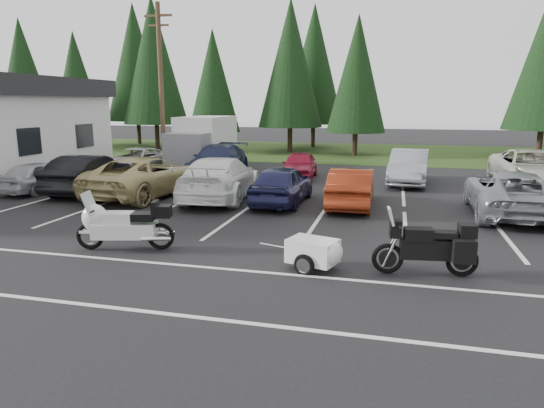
{
  "coord_description": "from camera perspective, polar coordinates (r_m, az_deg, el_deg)",
  "views": [
    {
      "loc": [
        2.78,
        -13.3,
        3.67
      ],
      "look_at": [
        -0.47,
        -0.5,
        0.91
      ],
      "focal_mm": 32.0,
      "sensor_mm": 36.0,
      "label": 1
    }
  ],
  "objects": [
    {
      "name": "cargo_trailer",
      "position": [
        10.93,
        4.79,
        -5.89
      ],
      "size": [
        1.72,
        1.28,
        0.71
      ],
      "primitive_type": null,
      "rotation": [
        0.0,
        0.0,
        -0.3
      ],
      "color": "white",
      "rests_on": "ground"
    },
    {
      "name": "car_near_4",
      "position": [
        17.91,
        1.18,
        2.34
      ],
      "size": [
        1.78,
        4.29,
        1.45
      ],
      "primitive_type": "imported",
      "rotation": [
        0.0,
        0.0,
        3.13
      ],
      "color": "#1A1C43",
      "rests_on": "ground"
    },
    {
      "name": "car_far_4",
      "position": [
        24.35,
        28.22,
        3.68
      ],
      "size": [
        2.84,
        5.97,
        1.64
      ],
      "primitive_type": "imported",
      "rotation": [
        0.0,
        0.0,
        0.02
      ],
      "color": "beige",
      "rests_on": "ground"
    },
    {
      "name": "ground",
      "position": [
        14.07,
        2.36,
        -3.33
      ],
      "size": [
        120.0,
        120.0,
        0.0
      ],
      "primitive_type": "plane",
      "color": "black",
      "rests_on": "ground"
    },
    {
      "name": "car_near_1",
      "position": [
        21.59,
        -20.71,
        3.36
      ],
      "size": [
        2.06,
        4.91,
        1.58
      ],
      "primitive_type": "imported",
      "rotation": [
        0.0,
        0.0,
        3.23
      ],
      "color": "black",
      "rests_on": "ground"
    },
    {
      "name": "utility_pole",
      "position": [
        28.36,
        -12.93,
        13.58
      ],
      "size": [
        1.6,
        0.26,
        9.0
      ],
      "color": "#473321",
      "rests_on": "ground"
    },
    {
      "name": "car_far_1",
      "position": [
        25.01,
        -6.38,
        5.1
      ],
      "size": [
        2.53,
        5.55,
        1.57
      ],
      "primitive_type": "imported",
      "rotation": [
        0.0,
        0.0,
        0.06
      ],
      "color": "#191F3F",
      "rests_on": "ground"
    },
    {
      "name": "car_near_3",
      "position": [
        18.84,
        -6.12,
        3.05
      ],
      "size": [
        2.82,
        5.87,
        1.65
      ],
      "primitive_type": "imported",
      "rotation": [
        0.0,
        0.0,
        3.23
      ],
      "color": "white",
      "rests_on": "ground"
    },
    {
      "name": "conifer_2",
      "position": [
        40.82,
        -13.76,
        16.08
      ],
      "size": [
        5.1,
        5.1,
        11.89
      ],
      "color": "#332316",
      "rests_on": "ground"
    },
    {
      "name": "conifer_1",
      "position": [
        42.51,
        -22.06,
        13.28
      ],
      "size": [
        3.96,
        3.96,
        9.22
      ],
      "color": "#332316",
      "rests_on": "ground"
    },
    {
      "name": "conifer_0",
      "position": [
        47.28,
        -27.24,
        13.64
      ],
      "size": [
        4.58,
        4.58,
        10.66
      ],
      "color": "#332316",
      "rests_on": "ground"
    },
    {
      "name": "box_truck",
      "position": [
        28.05,
        -8.48,
        7.13
      ],
      "size": [
        2.4,
        5.6,
        2.9
      ],
      "primitive_type": null,
      "color": "silver",
      "rests_on": "ground"
    },
    {
      "name": "car_near_0",
      "position": [
        22.61,
        -25.45,
        3.01
      ],
      "size": [
        1.88,
        4.0,
        1.33
      ],
      "primitive_type": "imported",
      "rotation": [
        0.0,
        0.0,
        3.06
      ],
      "color": "silver",
      "rests_on": "ground"
    },
    {
      "name": "car_far_0",
      "position": [
        26.89,
        -15.7,
        4.94
      ],
      "size": [
        2.3,
        4.81,
        1.33
      ],
      "primitive_type": "imported",
      "rotation": [
        0.0,
        0.0,
        -0.02
      ],
      "color": "silver",
      "rests_on": "ground"
    },
    {
      "name": "conifer_3",
      "position": [
        37.18,
        -6.91,
        14.18
      ],
      "size": [
        3.87,
        3.87,
        9.02
      ],
      "color": "#332316",
      "rests_on": "ground"
    },
    {
      "name": "conifer_back_a",
      "position": [
        46.42,
        -15.81,
        15.72
      ],
      "size": [
        5.28,
        5.28,
        12.3
      ],
      "color": "#332316",
      "rests_on": "ground"
    },
    {
      "name": "conifer_back_b",
      "position": [
        41.47,
        4.98,
        16.04
      ],
      "size": [
        4.97,
        4.97,
        11.58
      ],
      "color": "#332316",
      "rests_on": "ground"
    },
    {
      "name": "car_far_3",
      "position": [
        23.27,
        15.82,
        4.21
      ],
      "size": [
        1.99,
        4.84,
        1.56
      ],
      "primitive_type": "imported",
      "rotation": [
        0.0,
        0.0,
        -0.07
      ],
      "color": "gray",
      "rests_on": "ground"
    },
    {
      "name": "adventure_motorcycle",
      "position": [
        10.93,
        17.64,
        -4.23
      ],
      "size": [
        2.57,
        1.17,
        1.51
      ],
      "primitive_type": null,
      "rotation": [
        0.0,
        0.0,
        0.13
      ],
      "color": "black",
      "rests_on": "ground"
    },
    {
      "name": "grass_strip",
      "position": [
        37.58,
        9.98,
        6.02
      ],
      "size": [
        80.0,
        16.0,
        0.01
      ],
      "primitive_type": "cube",
      "color": "#1E3410",
      "rests_on": "ground"
    },
    {
      "name": "lake_water",
      "position": [
        68.41,
        15.4,
        8.3
      ],
      "size": [
        70.0,
        50.0,
        0.02
      ],
      "primitive_type": "cube",
      "color": "gray",
      "rests_on": "ground"
    },
    {
      "name": "touring_motorcycle",
      "position": [
        12.79,
        -16.99,
        -1.87
      ],
      "size": [
        2.87,
        1.49,
        1.52
      ],
      "primitive_type": null,
      "rotation": [
        0.0,
        0.0,
        0.25
      ],
      "color": "silver",
      "rests_on": "ground"
    },
    {
      "name": "car_near_2",
      "position": [
        20.07,
        -14.66,
        3.19
      ],
      "size": [
        3.2,
        5.99,
        1.6
      ],
      "primitive_type": "imported",
      "rotation": [
        0.0,
        0.0,
        3.04
      ],
      "color": "tan",
      "rests_on": "ground"
    },
    {
      "name": "conifer_4",
      "position": [
        37.13,
        2.19,
        16.21
      ],
      "size": [
        4.8,
        4.8,
        11.17
      ],
      "color": "#332316",
      "rests_on": "ground"
    },
    {
      "name": "stall_markings",
      "position": [
        15.97,
        3.84,
        -1.5
      ],
      "size": [
        32.0,
        16.0,
        0.01
      ],
      "primitive_type": "cube",
      "color": "silver",
      "rests_on": "ground"
    },
    {
      "name": "car_near_5",
      "position": [
        17.62,
        9.38,
        1.94
      ],
      "size": [
        1.55,
        4.28,
        1.4
      ],
      "primitive_type": "imported",
      "rotation": [
        0.0,
        0.0,
        3.16
      ],
      "color": "maroon",
      "rests_on": "ground"
    },
    {
      "name": "car_far_2",
      "position": [
        24.01,
        3.23,
        4.58
      ],
      "size": [
        1.86,
        3.99,
        1.32
      ],
      "primitive_type": "imported",
      "rotation": [
        0.0,
        0.0,
        0.08
      ],
      "color": "maroon",
      "rests_on": "ground"
    },
    {
      "name": "conifer_5",
      "position": [
        35.06,
        10.0,
        14.83
      ],
      "size": [
        4.14,
        4.14,
        9.63
      ],
      "color": "#332316",
      "rests_on": "ground"
    },
    {
      "name": "car_near_6",
      "position": [
        17.86,
        26.24,
        1.16
      ],
      "size": [
        2.62,
        5.45,
        1.5
      ],
      "primitive_type": "imported",
      "rotation": [
        0.0,
        0.0,
        3.12
      ],
      "color": "gray",
      "rests_on": "ground"
    }
  ]
}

